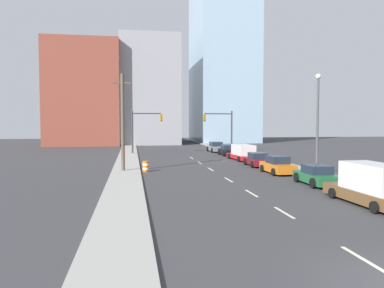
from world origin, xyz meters
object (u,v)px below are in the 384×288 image
traffic_signal_right (223,126)px  box_truck_red (243,153)px  sedan_black (228,151)px  sedan_green (317,176)px  street_lamp (318,117)px  sedan_gray (216,147)px  box_truck_brown (372,186)px  sedan_maroon (258,160)px  traffic_barrel (146,166)px  utility_pole_left_mid (123,122)px  sedan_orange (278,166)px  traffic_signal_left (141,126)px

traffic_signal_right → box_truck_red: (-0.28, -10.71, -3.09)m
sedan_black → sedan_green: bearing=-89.0°
street_lamp → box_truck_red: 14.29m
sedan_green → sedan_gray: bearing=92.2°
box_truck_brown → sedan_maroon: size_ratio=1.40×
traffic_barrel → sedan_maroon: size_ratio=0.22×
utility_pole_left_mid → sedan_gray: utility_pole_left_mid is taller
utility_pole_left_mid → sedan_green: bearing=-34.1°
traffic_barrel → sedan_orange: sedan_orange is taller
utility_pole_left_mid → traffic_signal_right: bearing=54.1°
traffic_barrel → sedan_maroon: (11.39, 2.62, 0.15)m
traffic_signal_right → sedan_black: traffic_signal_right is taller
sedan_black → sedan_gray: (-0.26, 6.27, 0.05)m
street_lamp → sedan_maroon: 8.93m
sedan_gray → traffic_signal_left: bearing=-170.6°
sedan_gray → street_lamp: bearing=-86.2°
utility_pole_left_mid → sedan_gray: size_ratio=1.86×
sedan_green → box_truck_red: (-0.03, 17.80, 0.23)m
traffic_signal_right → traffic_barrel: traffic_signal_right is taller
traffic_signal_right → utility_pole_left_mid: utility_pole_left_mid is taller
sedan_maroon → utility_pole_left_mid: bearing=-167.5°
sedan_orange → sedan_green: bearing=-87.0°
sedan_black → box_truck_red: bearing=-88.7°
traffic_signal_right → sedan_maroon: 17.14m
traffic_signal_left → sedan_green: (11.61, -28.52, -3.32)m
traffic_signal_left → traffic_barrel: bearing=-90.3°
box_truck_red → sedan_black: (-0.06, 6.66, -0.22)m
sedan_maroon → sedan_black: sedan_black is taller
street_lamp → box_truck_red: (-2.23, 13.54, -3.99)m
utility_pole_left_mid → sedan_orange: utility_pole_left_mid is taller
street_lamp → sedan_gray: 26.92m
street_lamp → sedan_gray: size_ratio=1.79×
street_lamp → sedan_green: bearing=-117.4°
street_lamp → sedan_maroon: size_ratio=1.95×
sedan_maroon → box_truck_red: 6.10m
traffic_signal_left → street_lamp: bearing=-60.3°
sedan_orange → sedan_maroon: 5.58m
street_lamp → sedan_orange: 5.29m
sedan_green → sedan_gray: size_ratio=0.94×
street_lamp → sedan_gray: bearing=95.5°
utility_pole_left_mid → sedan_orange: bearing=-13.3°
sedan_orange → sedan_black: bearing=87.9°
traffic_signal_right → sedan_black: 5.24m
sedan_orange → traffic_signal_right: bearing=87.2°
sedan_green → utility_pole_left_mid: bearing=147.5°
sedan_green → sedan_orange: sedan_orange is taller
traffic_signal_right → sedan_black: size_ratio=1.31×
box_truck_red → sedan_gray: 12.94m
street_lamp → sedan_orange: bearing=144.6°
street_lamp → sedan_orange: size_ratio=1.97×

